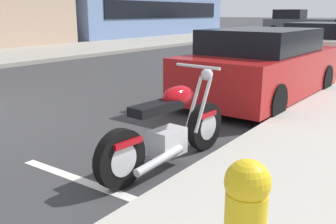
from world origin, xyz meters
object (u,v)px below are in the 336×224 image
object	(u,v)px
parked_car_behind_motorcycle	(324,46)
crossing_truck	(300,23)
parked_motorcycle	(169,130)
parked_car_across_street	(262,66)

from	to	relation	value
parked_car_behind_motorcycle	crossing_truck	world-z (taller)	crossing_truck
parked_car_behind_motorcycle	crossing_truck	distance (m)	17.99
parked_motorcycle	parked_car_across_street	xyz separation A→B (m)	(3.83, 0.46, 0.26)
parked_motorcycle	crossing_truck	bearing A→B (deg)	18.59
parked_car_behind_motorcycle	crossing_truck	bearing A→B (deg)	22.03
crossing_truck	parked_car_across_street	bearing A→B (deg)	105.12
parked_motorcycle	parked_car_across_street	bearing A→B (deg)	11.41
parked_car_across_street	parked_car_behind_motorcycle	distance (m)	5.57
parked_car_across_street	parked_motorcycle	bearing A→B (deg)	-171.20
parked_motorcycle	crossing_truck	world-z (taller)	crossing_truck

